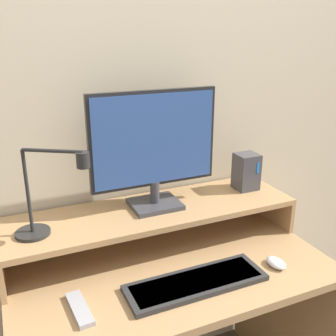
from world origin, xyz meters
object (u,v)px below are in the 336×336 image
at_px(keyboard, 196,282).
at_px(mouse, 276,263).
at_px(desk_lamp, 47,202).
at_px(remote_control, 80,309).
at_px(monitor, 154,146).
at_px(router_dock, 246,172).

relative_size(keyboard, mouse, 5.52).
relative_size(desk_lamp, keyboard, 0.64).
bearing_deg(desk_lamp, keyboard, -31.10).
relative_size(mouse, remote_control, 0.51).
relative_size(monitor, desk_lamp, 1.62).
xyz_separation_m(desk_lamp, mouse, (0.73, -0.27, -0.26)).
bearing_deg(mouse, router_dock, 74.48).
xyz_separation_m(desk_lamp, keyboard, (0.42, -0.25, -0.26)).
distance_m(keyboard, remote_control, 0.38).
distance_m(desk_lamp, remote_control, 0.35).
xyz_separation_m(mouse, remote_control, (-0.69, 0.05, -0.01)).
bearing_deg(remote_control, monitor, 39.11).
bearing_deg(monitor, router_dock, 1.14).
xyz_separation_m(desk_lamp, remote_control, (0.04, -0.22, -0.27)).
xyz_separation_m(monitor, router_dock, (0.42, 0.01, -0.16)).
distance_m(router_dock, keyboard, 0.57).
height_order(desk_lamp, remote_control, desk_lamp).
distance_m(desk_lamp, keyboard, 0.56).
bearing_deg(remote_control, desk_lamp, 99.84).
bearing_deg(router_dock, mouse, -105.52).
bearing_deg(monitor, mouse, -46.46).
bearing_deg(router_dock, remote_control, -158.82).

